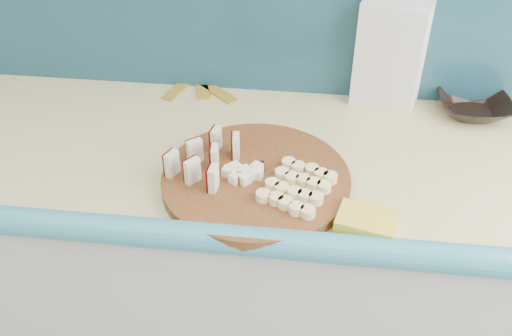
{
  "coord_description": "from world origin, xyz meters",
  "views": [
    {
      "loc": [
        0.4,
        0.43,
        1.69
      ],
      "look_at": [
        0.28,
        1.37,
        0.96
      ],
      "focal_mm": 40.0,
      "sensor_mm": 36.0,
      "label": 1
    }
  ],
  "objects": [
    {
      "name": "flour_bag",
      "position": [
        0.58,
        1.76,
        1.05
      ],
      "size": [
        0.19,
        0.15,
        0.27
      ],
      "primitive_type": "cube",
      "rotation": [
        0.0,
        0.0,
        -0.29
      ],
      "color": "silver",
      "rests_on": "kitchen_counter"
    },
    {
      "name": "banana_peel",
      "position": [
        0.08,
        1.76,
        0.91
      ],
      "size": [
        0.2,
        0.17,
        0.01
      ],
      "rotation": [
        0.0,
        0.0,
        0.13
      ],
      "color": "#B19622",
      "rests_on": "kitchen_counter"
    },
    {
      "name": "apple_chunks",
      "position": [
        0.26,
        1.38,
        0.95
      ],
      "size": [
        0.07,
        0.06,
        0.02
      ],
      "color": "#FFF5CB",
      "rests_on": "cutting_board"
    },
    {
      "name": "brown_bowl",
      "position": [
        0.8,
        1.72,
        0.93
      ],
      "size": [
        0.19,
        0.19,
        0.04
      ],
      "primitive_type": "imported",
      "rotation": [
        0.0,
        0.0,
        0.07
      ],
      "color": "black",
      "rests_on": "kitchen_counter"
    },
    {
      "name": "sponge",
      "position": [
        0.51,
        1.26,
        0.93
      ],
      "size": [
        0.13,
        0.1,
        0.03
      ],
      "primitive_type": "cube",
      "rotation": [
        0.0,
        0.0,
        -0.24
      ],
      "color": "gold",
      "rests_on": "kitchen_counter"
    },
    {
      "name": "kitchen_counter",
      "position": [
        0.1,
        1.5,
        0.46
      ],
      "size": [
        2.2,
        0.63,
        0.91
      ],
      "color": "beige",
      "rests_on": "ground"
    },
    {
      "name": "banana_slices",
      "position": [
        0.38,
        1.34,
        0.94
      ],
      "size": [
        0.17,
        0.18,
        0.02
      ],
      "color": "#F1DF93",
      "rests_on": "cutting_board"
    },
    {
      "name": "apple_wedges",
      "position": [
        0.17,
        1.39,
        0.96
      ],
      "size": [
        0.15,
        0.18,
        0.06
      ],
      "color": "beige",
      "rests_on": "cutting_board"
    },
    {
      "name": "cutting_board",
      "position": [
        0.28,
        1.37,
        0.92
      ],
      "size": [
        0.53,
        0.53,
        0.03
      ],
      "primitive_type": "cylinder",
      "rotation": [
        0.0,
        0.0,
        -0.38
      ],
      "color": "#4E2010",
      "rests_on": "kitchen_counter"
    }
  ]
}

